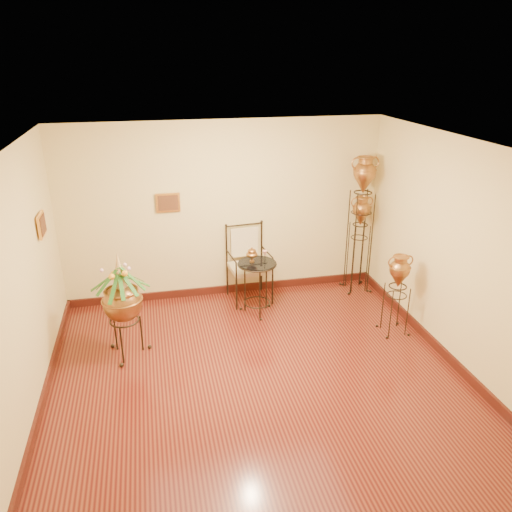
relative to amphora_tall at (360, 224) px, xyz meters
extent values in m
plane|color=maroon|center=(-2.15, -2.15, -1.15)|extent=(5.00, 5.00, 0.00)
cube|color=#3F140E|center=(-2.15, 0.33, -1.09)|extent=(5.00, 0.04, 0.12)
cube|color=#3F140E|center=(-4.63, -2.15, -1.09)|extent=(0.04, 5.00, 0.12)
cube|color=#3F140E|center=(0.33, -2.15, -1.09)|extent=(0.04, 5.00, 0.12)
cube|color=gold|center=(-3.00, 0.31, 0.45)|extent=(0.36, 0.03, 0.29)
cube|color=gold|center=(-4.61, -0.70, 0.55)|extent=(0.03, 0.36, 0.29)
cube|color=beige|center=(-1.82, 0.00, -0.60)|extent=(0.64, 0.60, 0.07)
cube|color=beige|center=(-1.82, 0.00, -0.26)|extent=(0.45, 0.08, 0.47)
cylinder|color=black|center=(-1.80, -0.45, -0.33)|extent=(0.57, 0.57, 0.02)
camera|label=1|loc=(-3.27, -7.04, 2.54)|focal=35.00mm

